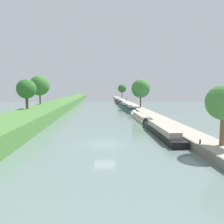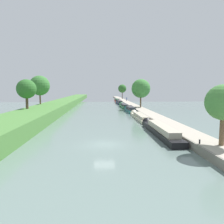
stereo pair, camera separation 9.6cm
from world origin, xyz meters
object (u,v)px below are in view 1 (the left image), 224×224
mooring_bollard_near (200,142)px  mooring_bollard_far (119,99)px  narrowboat_red (117,100)px  narrowboat_black (160,130)px  narrowboat_cream (139,116)px  narrowboat_teal (130,109)px  narrowboat_navy (119,102)px  person_walking (126,99)px  narrowboat_green (124,106)px

mooring_bollard_near → mooring_bollard_far: 91.28m
narrowboat_red → mooring_bollard_near: bearing=-88.9°
narrowboat_black → mooring_bollard_far: size_ratio=35.51×
narrowboat_cream → narrowboat_teal: (-0.07, 13.87, 0.20)m
narrowboat_navy → narrowboat_red: 14.98m
person_walking → mooring_bollard_far: (-2.37, 13.24, -0.65)m
narrowboat_black → narrowboat_green: (-0.06, 44.89, -0.08)m
mooring_bollard_near → mooring_bollard_far: same height
narrowboat_green → mooring_bollard_near: 53.61m
narrowboat_teal → person_walking: size_ratio=7.38×
narrowboat_black → mooring_bollard_far: bearing=88.8°
narrowboat_cream → narrowboat_red: (0.00, 61.09, 0.12)m
narrowboat_teal → narrowboat_red: narrowboat_teal is taller
narrowboat_green → person_walking: person_walking is taller
narrowboat_green → narrowboat_navy: 17.39m
narrowboat_cream → mooring_bollard_near: size_ratio=34.70×
narrowboat_cream → narrowboat_navy: bearing=90.2°
person_walking → mooring_bollard_far: 13.47m
narrowboat_teal → mooring_bollard_far: size_ratio=27.22×
person_walking → mooring_bollard_far: bearing=100.2°
mooring_bollard_far → narrowboat_cream: bearing=-91.4°
narrowboat_cream → mooring_bollard_near: (1.67, -24.86, 0.61)m
narrowboat_cream → narrowboat_navy: 46.11m
narrowboat_black → person_walking: 69.48m
narrowboat_green → mooring_bollard_far: (1.84, 37.70, 0.52)m
narrowboat_green → mooring_bollard_near: bearing=-88.0°
narrowboat_teal → narrowboat_red: (0.07, 47.22, -0.08)m
narrowboat_navy → mooring_bollard_far: (1.84, 20.31, 0.45)m
mooring_bollard_near → narrowboat_green: bearing=92.0°
narrowboat_teal → narrowboat_green: 14.85m
person_walking → mooring_bollard_near: (-2.37, -78.04, -0.65)m
narrowboat_green → mooring_bollard_near: narrowboat_green is taller
narrowboat_teal → mooring_bollard_near: 38.77m
narrowboat_cream → mooring_bollard_far: (1.67, 66.42, 0.61)m
narrowboat_red → narrowboat_cream: bearing=-90.0°
narrowboat_black → narrowboat_teal: narrowboat_teal is taller
narrowboat_black → narrowboat_teal: (0.03, 30.04, 0.02)m
narrowboat_teal → person_walking: bearing=84.0°
narrowboat_cream → narrowboat_teal: 13.87m
narrowboat_green → mooring_bollard_near: size_ratio=36.30×
narrowboat_cream → narrowboat_navy: (-0.16, 46.11, 0.16)m
narrowboat_cream → person_walking: size_ratio=9.41×
narrowboat_green → narrowboat_navy: narrowboat_navy is taller
mooring_bollard_far → narrowboat_red: bearing=-107.4°
narrowboat_black → narrowboat_cream: 16.17m
narrowboat_black → narrowboat_teal: bearing=89.9°
mooring_bollard_near → mooring_bollard_far: (0.00, 91.28, 0.00)m
narrowboat_navy → mooring_bollard_near: narrowboat_navy is taller
narrowboat_green → narrowboat_teal: bearing=-89.6°
mooring_bollard_near → mooring_bollard_far: size_ratio=1.00×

